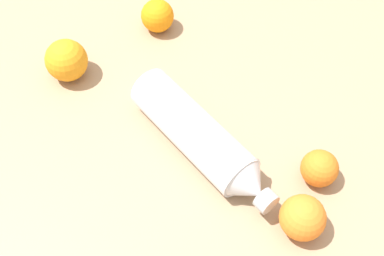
{
  "coord_description": "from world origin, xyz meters",
  "views": [
    {
      "loc": [
        -0.49,
        0.05,
        0.72
      ],
      "look_at": [
        0.0,
        -0.01,
        0.04
      ],
      "focal_mm": 46.0,
      "sensor_mm": 36.0,
      "label": 1
    }
  ],
  "objects_px": {
    "orange_0": "(303,218)",
    "orange_2": "(319,168)",
    "water_bottle": "(201,137)",
    "orange_3": "(66,60)",
    "orange_1": "(157,16)"
  },
  "relations": [
    {
      "from": "orange_0",
      "to": "orange_1",
      "type": "relative_size",
      "value": 1.05
    },
    {
      "from": "orange_2",
      "to": "orange_3",
      "type": "bearing_deg",
      "value": 55.12
    },
    {
      "from": "water_bottle",
      "to": "orange_3",
      "type": "distance_m",
      "value": 0.31
    },
    {
      "from": "orange_3",
      "to": "water_bottle",
      "type": "bearing_deg",
      "value": -132.16
    },
    {
      "from": "orange_1",
      "to": "orange_3",
      "type": "bearing_deg",
      "value": 120.92
    },
    {
      "from": "orange_1",
      "to": "orange_3",
      "type": "relative_size",
      "value": 0.84
    },
    {
      "from": "water_bottle",
      "to": "orange_1",
      "type": "xyz_separation_m",
      "value": [
        0.32,
        0.05,
        -0.01
      ]
    },
    {
      "from": "water_bottle",
      "to": "orange_1",
      "type": "bearing_deg",
      "value": 156.24
    },
    {
      "from": "orange_0",
      "to": "orange_2",
      "type": "bearing_deg",
      "value": -31.45
    },
    {
      "from": "orange_2",
      "to": "orange_3",
      "type": "distance_m",
      "value": 0.51
    },
    {
      "from": "water_bottle",
      "to": "orange_0",
      "type": "relative_size",
      "value": 4.16
    },
    {
      "from": "water_bottle",
      "to": "orange_2",
      "type": "distance_m",
      "value": 0.2
    },
    {
      "from": "orange_0",
      "to": "orange_2",
      "type": "height_order",
      "value": "orange_0"
    },
    {
      "from": "orange_1",
      "to": "orange_3",
      "type": "height_order",
      "value": "orange_3"
    },
    {
      "from": "water_bottle",
      "to": "orange_2",
      "type": "bearing_deg",
      "value": 34.18
    }
  ]
}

